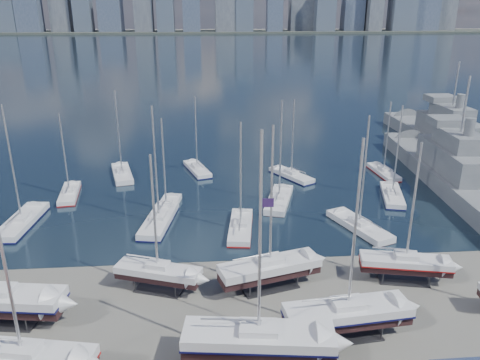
{
  "coord_description": "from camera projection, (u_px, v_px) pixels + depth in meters",
  "views": [
    {
      "loc": [
        -4.41,
        -43.91,
        25.08
      ],
      "look_at": [
        -0.26,
        8.0,
        6.26
      ],
      "focal_mm": 35.0,
      "sensor_mm": 36.0,
      "label": 1
    }
  ],
  "objects": [
    {
      "name": "sailboat_moored_1",
      "position": [
        70.0,
        194.0,
        67.24
      ],
      "size": [
        3.45,
        8.67,
        12.61
      ],
      "rotation": [
        0.0,
        0.0,
        1.7
      ],
      "color": "black",
      "rests_on": "water"
    },
    {
      "name": "sailboat_moored_5",
      "position": [
        197.0,
        170.0,
        77.53
      ],
      "size": [
        4.91,
        9.08,
        13.07
      ],
      "rotation": [
        0.0,
        0.0,
        1.87
      ],
      "color": "black",
      "rests_on": "water"
    },
    {
      "name": "sailboat_cradle_2",
      "position": [
        158.0,
        272.0,
        43.98
      ],
      "size": [
        8.46,
        4.86,
        13.53
      ],
      "rotation": [
        0.0,
        0.0,
        -0.34
      ],
      "color": "#2D2D33",
      "rests_on": "ground"
    },
    {
      "name": "water",
      "position": [
        208.0,
        49.0,
        331.3
      ],
      "size": [
        1400.0,
        600.0,
        0.4
      ],
      "primitive_type": "cube",
      "color": "#172236",
      "rests_on": "ground"
    },
    {
      "name": "sailboat_moored_0",
      "position": [
        22.0,
        223.0,
        58.08
      ],
      "size": [
        3.73,
        10.77,
        15.82
      ],
      "rotation": [
        0.0,
        0.0,
        1.5
      ],
      "color": "black",
      "rests_on": "water"
    },
    {
      "name": "naval_ship_west",
      "position": [
        447.0,
        141.0,
        89.33
      ],
      "size": [
        7.77,
        46.74,
        18.2
      ],
      "rotation": [
        0.0,
        0.0,
        1.56
      ],
      "color": "slate",
      "rests_on": "water"
    },
    {
      "name": "naval_ship_east",
      "position": [
        453.0,
        176.0,
        70.56
      ],
      "size": [
        11.05,
        46.96,
        18.19
      ],
      "rotation": [
        0.0,
        0.0,
        1.49
      ],
      "color": "slate",
      "rests_on": "water"
    },
    {
      "name": "sailboat_cradle_3",
      "position": [
        258.0,
        340.0,
        34.59
      ],
      "size": [
        11.64,
        4.57,
        18.14
      ],
      "rotation": [
        0.0,
        0.0,
        -0.13
      ],
      "color": "#2D2D33",
      "rests_on": "ground"
    },
    {
      "name": "sailboat_moored_8",
      "position": [
        291.0,
        176.0,
        74.7
      ],
      "size": [
        6.48,
        8.83,
        13.1
      ],
      "rotation": [
        0.0,
        0.0,
        2.09
      ],
      "color": "black",
      "rests_on": "water"
    },
    {
      "name": "sailboat_moored_7",
      "position": [
        279.0,
        201.0,
        64.82
      ],
      "size": [
        5.55,
        10.31,
        15.0
      ],
      "rotation": [
        0.0,
        0.0,
        1.28
      ],
      "color": "black",
      "rests_on": "water"
    },
    {
      "name": "sailboat_moored_4",
      "position": [
        166.0,
        209.0,
        62.23
      ],
      "size": [
        3.8,
        8.97,
        13.13
      ],
      "rotation": [
        0.0,
        0.0,
        1.41
      ],
      "color": "black",
      "rests_on": "water"
    },
    {
      "name": "ground",
      "position": [
        259.0,
        318.0,
        40.64
      ],
      "size": [
        1400.0,
        1400.0,
        0.0
      ],
      "primitive_type": "plane",
      "color": "#605E59",
      "rests_on": "ground"
    },
    {
      "name": "sailboat_cradle_1",
      "position": [
        23.0,
        360.0,
        32.73
      ],
      "size": [
        10.55,
        4.79,
        16.43
      ],
      "rotation": [
        0.0,
        0.0,
        -0.2
      ],
      "color": "#2D2D33",
      "rests_on": "ground"
    },
    {
      "name": "sailboat_moored_10",
      "position": [
        392.0,
        196.0,
        66.51
      ],
      "size": [
        4.95,
        9.68,
        13.94
      ],
      "rotation": [
        0.0,
        0.0,
        1.31
      ],
      "color": "black",
      "rests_on": "water"
    },
    {
      "name": "sailboat_cradle_4",
      "position": [
        270.0,
        268.0,
        44.43
      ],
      "size": [
        10.17,
        5.36,
        16.0
      ],
      "rotation": [
        0.0,
        0.0,
        0.28
      ],
      "color": "#2D2D33",
      "rests_on": "ground"
    },
    {
      "name": "sailboat_moored_2",
      "position": [
        122.0,
        174.0,
        75.29
      ],
      "size": [
        4.91,
        9.94,
        14.46
      ],
      "rotation": [
        0.0,
        0.0,
        1.81
      ],
      "color": "black",
      "rests_on": "water"
    },
    {
      "name": "sailboat_cradle_6",
      "position": [
        405.0,
        263.0,
        45.53
      ],
      "size": [
        8.99,
        4.2,
        14.16
      ],
      "rotation": [
        0.0,
        0.0,
        -0.21
      ],
      "color": "#2D2D33",
      "rests_on": "ground"
    },
    {
      "name": "sailboat_moored_6",
      "position": [
        241.0,
        228.0,
        56.71
      ],
      "size": [
        3.85,
        9.67,
        14.06
      ],
      "rotation": [
        0.0,
        0.0,
        1.44
      ],
      "color": "black",
      "rests_on": "water"
    },
    {
      "name": "sailboat_moored_9",
      "position": [
        359.0,
        227.0,
        56.97
      ],
      "size": [
        6.07,
        10.11,
        14.77
      ],
      "rotation": [
        0.0,
        0.0,
        1.94
      ],
      "color": "black",
      "rests_on": "water"
    },
    {
      "name": "sailboat_moored_3",
      "position": [
        159.0,
        222.0,
        58.42
      ],
      "size": [
        4.61,
        10.8,
        15.63
      ],
      "rotation": [
        0.0,
        0.0,
        1.41
      ],
      "color": "black",
      "rests_on": "water"
    },
    {
      "name": "sailboat_moored_11",
      "position": [
        383.0,
        173.0,
        76.21
      ],
      "size": [
        2.99,
        8.5,
        12.47
      ],
      "rotation": [
        0.0,
        0.0,
        1.65
      ],
      "color": "black",
      "rests_on": "water"
    },
    {
      "name": "sailboat_cradle_5",
      "position": [
        347.0,
        313.0,
        37.72
      ],
      "size": [
        10.64,
        3.98,
        16.74
      ],
      "rotation": [
        0.0,
        0.0,
        0.1
      ],
      "color": "#2D2D33",
      "rests_on": "ground"
    },
    {
      "name": "far_shore",
      "position": [
        204.0,
        32.0,
        574.61
      ],
      "size": [
        1400.0,
        80.0,
        2.2
      ],
      "primitive_type": "cube",
      "color": "#2D332D",
      "rests_on": "ground"
    },
    {
      "name": "flagpole",
      "position": [
        261.0,
        256.0,
        36.87
      ],
      "size": [
        1.06,
        0.12,
        12.03
      ],
      "color": "white",
      "rests_on": "ground"
    }
  ]
}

